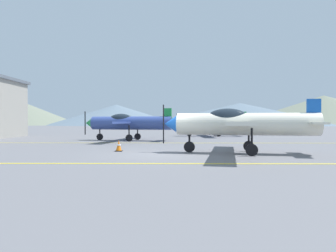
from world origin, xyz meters
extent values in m
plane|color=slate|center=(0.00, 0.00, 0.00)|extent=(400.00, 400.00, 0.00)
cube|color=yellow|center=(0.00, -3.29, 0.01)|extent=(80.00, 0.16, 0.01)
cube|color=yellow|center=(0.00, 7.66, 0.01)|extent=(80.00, 0.16, 0.01)
cylinder|color=silver|center=(4.17, 0.38, 1.43)|extent=(6.80, 2.30, 1.09)
cone|color=blue|center=(0.53, 1.06, 1.43)|extent=(0.85, 1.03, 0.92)
cube|color=black|center=(0.14, 1.13, 1.43)|extent=(0.06, 0.12, 1.98)
ellipsoid|color=#1E2833|center=(3.30, 0.54, 1.76)|extent=(2.11, 1.24, 0.89)
cube|color=silver|center=(3.79, 0.45, 1.48)|extent=(2.66, 8.75, 0.16)
cube|color=silver|center=(7.18, -0.18, 1.48)|extent=(1.15, 2.65, 0.10)
cube|color=blue|center=(7.18, -0.18, 2.03)|extent=(0.63, 0.23, 1.19)
cylinder|color=black|center=(1.45, 0.89, 0.77)|extent=(0.10, 0.10, 0.99)
cylinder|color=black|center=(1.45, 0.89, 0.28)|extent=(0.57, 0.22, 0.55)
cylinder|color=black|center=(4.57, 1.41, 0.77)|extent=(0.10, 0.10, 0.99)
cylinder|color=black|center=(4.57, 1.41, 0.28)|extent=(0.57, 0.22, 0.55)
cylinder|color=black|center=(4.17, -0.72, 0.77)|extent=(0.10, 0.10, 0.99)
cylinder|color=black|center=(4.17, -0.72, 0.28)|extent=(0.57, 0.22, 0.55)
cylinder|color=#33478C|center=(-2.75, 10.54, 1.43)|extent=(6.80, 2.41, 1.09)
cone|color=#1E8C3F|center=(-6.38, 11.28, 1.43)|extent=(0.86, 1.04, 0.92)
cube|color=black|center=(-6.77, 11.36, 1.43)|extent=(0.06, 0.12, 1.98)
ellipsoid|color=#1E2833|center=(-3.62, 10.72, 1.76)|extent=(2.11, 1.27, 0.89)
cube|color=#33478C|center=(-3.14, 10.62, 1.48)|extent=(2.80, 8.74, 0.16)
cube|color=#33478C|center=(0.25, 9.93, 1.48)|extent=(1.19, 2.65, 0.10)
cube|color=#1E8C3F|center=(0.25, 9.93, 2.03)|extent=(0.63, 0.24, 1.19)
cylinder|color=black|center=(-5.46, 11.09, 0.77)|extent=(0.10, 0.10, 0.99)
cylinder|color=black|center=(-5.46, 11.09, 0.28)|extent=(0.57, 0.23, 0.55)
cylinder|color=black|center=(-2.34, 11.57, 0.77)|extent=(0.10, 0.10, 0.99)
cylinder|color=black|center=(-2.34, 11.57, 0.28)|extent=(0.57, 0.23, 0.55)
cylinder|color=black|center=(-2.78, 9.44, 0.77)|extent=(0.10, 0.10, 0.99)
cylinder|color=black|center=(-2.78, 9.44, 0.28)|extent=(0.57, 0.23, 0.55)
cylinder|color=#33478C|center=(5.20, 18.41, 1.43)|extent=(6.75, 1.31, 1.09)
cone|color=#1E8C3F|center=(1.50, 18.29, 1.43)|extent=(0.72, 0.95, 0.92)
cube|color=black|center=(1.10, 18.28, 1.43)|extent=(0.04, 0.12, 1.98)
ellipsoid|color=#1E2833|center=(4.31, 18.38, 1.76)|extent=(2.00, 0.95, 0.89)
cube|color=#33478C|center=(4.81, 18.40, 1.48)|extent=(1.37, 8.72, 0.16)
cube|color=#33478C|center=(8.26, 18.51, 1.48)|extent=(0.77, 2.59, 0.10)
cube|color=#1E8C3F|center=(8.26, 18.51, 2.03)|extent=(0.63, 0.14, 1.19)
cylinder|color=black|center=(2.44, 18.32, 0.77)|extent=(0.10, 0.10, 0.99)
cylinder|color=black|center=(2.44, 18.32, 0.28)|extent=(0.56, 0.14, 0.55)
cylinder|color=black|center=(5.36, 19.51, 0.77)|extent=(0.10, 0.10, 0.99)
cylinder|color=black|center=(5.36, 19.51, 0.28)|extent=(0.56, 0.14, 0.55)
cylinder|color=black|center=(5.43, 17.33, 0.77)|extent=(0.10, 0.10, 0.99)
cylinder|color=black|center=(5.43, 17.33, 0.28)|extent=(0.56, 0.14, 0.55)
cube|color=white|center=(7.28, 26.25, 0.70)|extent=(4.61, 2.80, 0.75)
cube|color=black|center=(7.14, 26.21, 1.35)|extent=(2.72, 2.13, 0.55)
cylinder|color=black|center=(8.88, 25.73, 0.32)|extent=(0.67, 0.37, 0.64)
cylinder|color=black|center=(8.44, 27.47, 0.32)|extent=(0.67, 0.37, 0.64)
cylinder|color=black|center=(6.13, 25.03, 0.32)|extent=(0.67, 0.37, 0.64)
cylinder|color=black|center=(5.69, 26.77, 0.32)|extent=(0.67, 0.37, 0.64)
cube|color=black|center=(-2.20, 1.43, 0.02)|extent=(0.36, 0.36, 0.04)
cone|color=orange|center=(-2.20, 1.43, 0.32)|extent=(0.29, 0.29, 0.55)
cylinder|color=white|center=(-2.20, 1.43, 0.34)|extent=(0.20, 0.20, 0.08)
cone|color=slate|center=(-71.80, 124.10, 6.14)|extent=(60.41, 60.41, 12.29)
cone|color=slate|center=(-23.53, 118.53, 4.45)|extent=(57.39, 57.39, 8.90)
cone|color=slate|center=(30.56, 121.37, 4.85)|extent=(83.32, 83.32, 9.70)
cone|color=slate|center=(71.34, 129.62, 6.85)|extent=(83.74, 83.74, 13.71)
camera|label=1|loc=(0.56, -14.61, 1.56)|focal=32.95mm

